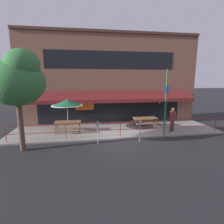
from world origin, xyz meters
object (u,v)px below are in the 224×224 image
Objects in this scene: parking_meter_far at (140,124)px; street_tree_curbside at (18,80)px; parking_meter_near at (98,125)px; picnic_table_left at (68,124)px; street_sign_pole at (166,105)px; picnic_table_centre at (145,120)px; pedestrian_walking at (173,118)px; patio_umbrella_left at (67,103)px.

street_tree_curbside is (-6.55, -0.36, 2.62)m from parking_meter_far.
picnic_table_left is at bearing 128.42° from parking_meter_near.
parking_meter_near is 0.27× the size of street_tree_curbside.
parking_meter_far is 1.98m from street_sign_pole.
pedestrian_walking reaches higher than picnic_table_centre.
pedestrian_walking is at bearing -39.41° from picnic_table_centre.
parking_meter_far is at bearing -0.73° from parking_meter_near.
patio_umbrella_left reaches higher than pedestrian_walking.
parking_meter_far is (4.48, -2.45, 0.44)m from picnic_table_left.
street_tree_curbside is at bearing -126.10° from patio_umbrella_left.
street_sign_pole is (4.21, 0.11, 1.10)m from parking_meter_near.
parking_meter_far reaches higher than picnic_table_left.
parking_meter_near is at bearing -51.91° from patio_umbrella_left.
picnic_table_centre is 0.41× the size of street_sign_pole.
patio_umbrella_left is 3.85m from street_tree_curbside.
pedestrian_walking is at bearing 10.98° from street_tree_curbside.
parking_meter_near is at bearing -51.58° from picnic_table_left.
pedestrian_walking reaches higher than parking_meter_far.
patio_umbrella_left is 7.53m from pedestrian_walking.
patio_umbrella_left is at bearing 90.00° from picnic_table_left.
parking_meter_far is 0.32× the size of street_sign_pole.
picnic_table_centre is (5.80, 0.32, 0.00)m from picnic_table_left.
parking_meter_near is (-3.88, -2.74, 0.44)m from picnic_table_centre.
picnic_table_centre is at bearing 3.21° from picnic_table_left.
parking_meter_near is 1.00× the size of parking_meter_far.
parking_meter_far is at bearing -174.96° from street_sign_pole.
picnic_table_centre is at bearing 64.64° from parking_meter_far.
picnic_table_left is 4.64m from street_tree_curbside.
picnic_table_left is at bearing 159.40° from street_sign_pole.
pedestrian_walking reaches higher than parking_meter_near.
street_sign_pole is at bearing -20.83° from patio_umbrella_left.
pedestrian_walking is 3.25m from parking_meter_far.
picnic_table_centre is at bearing 140.59° from pedestrian_walking.
parking_meter_near is 2.57m from parking_meter_far.
street_sign_pole is at bearing 1.52° from parking_meter_near.
street_tree_curbside is at bearing -158.30° from picnic_table_centre.
patio_umbrella_left is at bearing 172.28° from pedestrian_walking.
picnic_table_centre is 1.05× the size of pedestrian_walking.
pedestrian_walking is at bearing 14.78° from parking_meter_near.
patio_umbrella_left is 6.55m from street_sign_pole.
street_sign_pole reaches higher than patio_umbrella_left.
parking_meter_far is at bearing 3.12° from street_tree_curbside.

